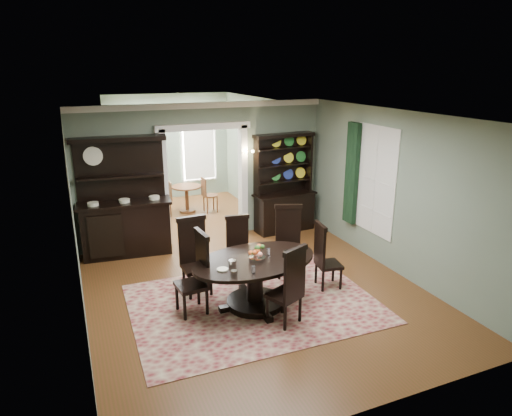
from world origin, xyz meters
The scene contains 19 objects.
room centered at (0.00, 0.04, 1.58)m, with size 5.51×6.01×3.01m.
parlor centered at (0.00, 5.53, 1.52)m, with size 3.51×3.50×3.01m.
doorway_trim centered at (0.00, 3.00, 1.62)m, with size 2.08×0.25×2.57m.
right_window centered at (2.69, 0.93, 1.60)m, with size 0.15×1.47×2.12m.
wall_sconce centered at (0.95, 2.85, 1.89)m, with size 0.27×0.21×0.21m.
rug centered at (-0.19, -0.27, 0.01)m, with size 3.89×2.87×0.01m, color maroon.
dining_table centered at (-0.19, -0.32, 0.57)m, with size 2.24×2.18×0.82m.
centerpiece centered at (-0.17, -0.36, 0.88)m, with size 1.33×0.86×0.22m.
chair_far_left centered at (-0.93, 0.57, 0.70)m, with size 0.51×0.48×1.32m.
chair_far_mid centered at (-0.05, 0.80, 0.61)m, with size 0.49×0.47×1.16m.
chair_far_right centered at (0.86, 0.58, 0.69)m, with size 0.62×0.60×1.32m.
chair_end_left centered at (-1.07, -0.13, 0.69)m, with size 0.50×0.53×1.32m.
chair_end_right centered at (1.15, -0.19, 0.62)m, with size 0.48×0.50×1.19m.
chair_near centered at (0.06, -1.05, 0.67)m, with size 0.61×0.59×1.27m.
sideboard centered at (-1.78, 2.72, 0.84)m, with size 1.89×0.82×2.42m.
welsh_dresser centered at (1.83, 2.75, 0.83)m, with size 1.50×0.64×2.28m.
parlor_table centered at (0.07, 4.98, 0.46)m, with size 0.77×0.77×0.71m.
parlor_chair_left centered at (-0.51, 4.85, 0.48)m, with size 0.38×0.38×0.90m.
parlor_chair_right centered at (0.58, 4.75, 0.50)m, with size 0.40×0.40×0.94m.
Camera 1 is at (-2.73, -6.43, 3.73)m, focal length 32.00 mm.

